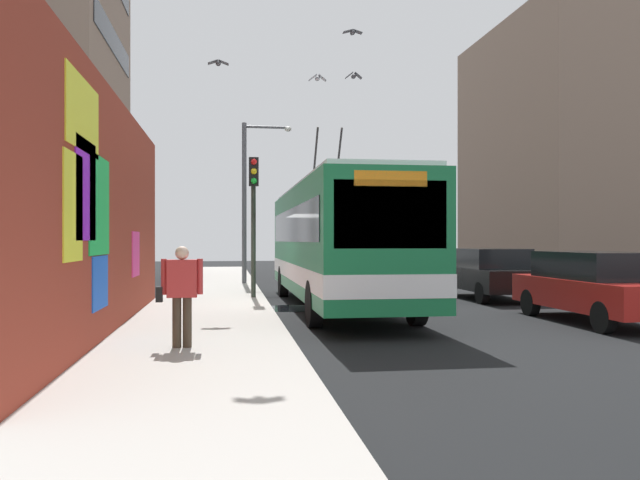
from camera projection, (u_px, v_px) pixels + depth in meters
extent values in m
plane|color=black|center=(269.00, 309.00, 17.10)|extent=(80.00, 80.00, 0.00)
cube|color=#ADA8A0|center=(209.00, 307.00, 16.87)|extent=(48.00, 3.20, 0.15)
cube|color=maroon|center=(109.00, 216.00, 12.12)|extent=(12.91, 0.30, 4.60)
cube|color=#8C19D8|center=(86.00, 190.00, 9.41)|extent=(1.33, 0.02, 1.49)
cube|color=blue|center=(100.00, 282.00, 10.49)|extent=(1.25, 0.02, 0.88)
cube|color=green|center=(100.00, 206.00, 10.42)|extent=(1.60, 0.02, 1.62)
cube|color=yellow|center=(73.00, 207.00, 8.64)|extent=(1.07, 0.02, 1.49)
cube|color=#F2338C|center=(136.00, 254.00, 14.56)|extent=(1.12, 0.02, 1.03)
cube|color=yellow|center=(83.00, 115.00, 9.25)|extent=(2.10, 0.02, 1.06)
cube|color=gray|center=(43.00, 87.00, 28.27)|extent=(10.22, 6.00, 17.28)
cube|color=black|center=(114.00, 184.00, 28.71)|extent=(8.69, 0.04, 1.10)
cube|color=black|center=(114.00, 113.00, 28.71)|extent=(8.69, 0.04, 1.10)
cube|color=black|center=(114.00, 42.00, 28.71)|extent=(8.69, 0.04, 1.10)
cube|color=gray|center=(566.00, 151.00, 34.37)|extent=(12.28, 7.65, 13.35)
cube|color=black|center=(632.00, 194.00, 34.93)|extent=(10.44, 0.04, 1.10)
cube|color=black|center=(632.00, 135.00, 34.93)|extent=(10.44, 0.04, 1.10)
cube|color=black|center=(632.00, 77.00, 34.93)|extent=(10.44, 0.04, 1.10)
cube|color=#19723F|center=(336.00, 241.00, 17.23)|extent=(11.62, 2.46, 2.75)
cube|color=silver|center=(336.00, 188.00, 17.23)|extent=(11.16, 2.26, 0.12)
cube|color=white|center=(336.00, 271.00, 17.23)|extent=(11.64, 2.48, 0.44)
cube|color=black|center=(391.00, 214.00, 11.50)|extent=(0.04, 2.09, 1.24)
cube|color=black|center=(336.00, 225.00, 17.23)|extent=(10.69, 2.49, 0.88)
cube|color=orange|center=(390.00, 179.00, 11.51)|extent=(0.06, 1.35, 0.28)
cylinder|color=black|center=(338.00, 164.00, 19.00)|extent=(1.43, 0.06, 2.00)
cylinder|color=black|center=(315.00, 164.00, 18.90)|extent=(1.43, 0.06, 2.00)
cylinder|color=black|center=(416.00, 302.00, 13.71)|extent=(1.00, 0.28, 1.00)
cylinder|color=black|center=(314.00, 304.00, 13.39)|extent=(1.00, 0.28, 1.00)
cylinder|color=black|center=(350.00, 281.00, 21.07)|extent=(1.00, 0.28, 1.00)
cylinder|color=black|center=(283.00, 281.00, 20.75)|extent=(1.00, 0.28, 1.00)
cube|color=#B21E19|center=(596.00, 294.00, 14.16)|extent=(4.64, 1.77, 0.66)
cube|color=black|center=(594.00, 265.00, 14.25)|extent=(2.79, 1.59, 0.60)
cylinder|color=black|center=(604.00, 317.00, 12.53)|extent=(0.64, 0.22, 0.64)
cylinder|color=black|center=(590.00, 302.00, 15.79)|extent=(0.64, 0.22, 0.64)
cylinder|color=black|center=(530.00, 302.00, 15.56)|extent=(0.64, 0.22, 0.64)
cube|color=black|center=(490.00, 278.00, 19.88)|extent=(4.36, 1.91, 0.66)
cube|color=black|center=(489.00, 258.00, 19.96)|extent=(2.62, 1.72, 0.60)
cylinder|color=black|center=(538.00, 292.00, 18.57)|extent=(0.64, 0.22, 0.64)
cylinder|color=black|center=(482.00, 293.00, 18.33)|extent=(0.64, 0.22, 0.64)
cylinder|color=black|center=(497.00, 285.00, 21.42)|extent=(0.64, 0.22, 0.64)
cylinder|color=black|center=(448.00, 286.00, 21.18)|extent=(0.64, 0.22, 0.64)
cylinder|color=#3F3326|center=(187.00, 322.00, 10.05)|extent=(0.14, 0.14, 0.79)
cylinder|color=#3F3326|center=(177.00, 322.00, 10.03)|extent=(0.14, 0.14, 0.79)
cube|color=#BF3333|center=(182.00, 279.00, 10.04)|extent=(0.22, 0.46, 0.59)
cylinder|color=#BF3333|center=(200.00, 276.00, 10.08)|extent=(0.09, 0.09, 0.56)
cylinder|color=#BF3333|center=(164.00, 277.00, 10.00)|extent=(0.09, 0.09, 0.56)
sphere|color=beige|center=(182.00, 253.00, 10.04)|extent=(0.21, 0.21, 0.21)
cube|color=black|center=(159.00, 294.00, 9.99)|extent=(0.14, 0.10, 0.24)
cylinder|color=#2D382D|center=(253.00, 227.00, 18.89)|extent=(0.14, 0.14, 4.15)
cube|color=black|center=(254.00, 172.00, 18.67)|extent=(0.20, 0.28, 0.84)
sphere|color=red|center=(254.00, 162.00, 18.56)|extent=(0.18, 0.18, 0.18)
sphere|color=yellow|center=(254.00, 171.00, 18.56)|extent=(0.18, 0.18, 0.18)
sphere|color=green|center=(254.00, 181.00, 18.56)|extent=(0.18, 0.18, 0.18)
cylinder|color=#4C4C51|center=(244.00, 203.00, 25.18)|extent=(0.18, 0.18, 6.34)
cylinder|color=#4C4C51|center=(266.00, 127.00, 25.31)|extent=(0.10, 1.74, 0.10)
ellipsoid|color=silver|center=(288.00, 129.00, 25.44)|extent=(0.44, 0.28, 0.20)
ellipsoid|color=#47474C|center=(353.00, 33.00, 18.23)|extent=(0.32, 0.14, 0.12)
cube|color=#47474C|center=(357.00, 32.00, 18.25)|extent=(0.20, 0.27, 0.10)
cube|color=#47474C|center=(348.00, 31.00, 18.21)|extent=(0.20, 0.27, 0.10)
ellipsoid|color=#47474C|center=(218.00, 64.00, 17.06)|extent=(0.32, 0.14, 0.12)
cube|color=#47474C|center=(224.00, 63.00, 17.08)|extent=(0.20, 0.27, 0.11)
cube|color=#47474C|center=(213.00, 62.00, 17.04)|extent=(0.20, 0.27, 0.11)
ellipsoid|color=#47474C|center=(354.00, 77.00, 19.38)|extent=(0.32, 0.14, 0.12)
cube|color=#47474C|center=(358.00, 76.00, 19.40)|extent=(0.20, 0.23, 0.19)
cube|color=#47474C|center=(349.00, 75.00, 19.36)|extent=(0.20, 0.23, 0.19)
ellipsoid|color=gray|center=(318.00, 79.00, 18.81)|extent=(0.32, 0.14, 0.12)
cube|color=gray|center=(322.00, 78.00, 18.83)|extent=(0.20, 0.23, 0.19)
cube|color=gray|center=(313.00, 78.00, 18.79)|extent=(0.20, 0.23, 0.19)
cylinder|color=black|center=(292.00, 308.00, 17.20)|extent=(1.78, 1.78, 0.00)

